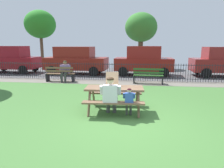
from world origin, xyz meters
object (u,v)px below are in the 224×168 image
at_px(picnic_table_foreground, 114,93).
at_px(park_bench_center, 148,76).
at_px(pizza_box_open, 112,84).
at_px(adult_at_table, 110,95).
at_px(far_tree_left, 40,25).
at_px(parked_car_left, 76,60).
at_px(far_tree_midleft, 141,28).
at_px(parked_car_far_left, 12,59).
at_px(parked_car_center, 144,60).
at_px(park_bench_left, 60,74).
at_px(person_on_park_bench, 65,70).
at_px(child_at_table, 129,100).

height_order(picnic_table_foreground, park_bench_center, park_bench_center).
bearing_deg(pizza_box_open, picnic_table_foreground, -42.16).
relative_size(adult_at_table, far_tree_left, 0.22).
xyz_separation_m(adult_at_table, parked_car_left, (-3.63, 8.31, 0.35)).
height_order(far_tree_left, far_tree_midleft, far_tree_left).
distance_m(parked_car_far_left, parked_car_center, 9.78).
distance_m(picnic_table_foreground, pizza_box_open, 0.29).
relative_size(park_bench_left, park_bench_center, 0.99).
distance_m(person_on_park_bench, parked_car_left, 3.12).
relative_size(parked_car_left, parked_car_center, 1.13).
relative_size(person_on_park_bench, parked_car_far_left, 0.30).
bearing_deg(parked_car_left, parked_car_far_left, -179.99).
xyz_separation_m(adult_at_table, parked_car_far_left, (-8.60, 8.31, 0.35)).
xyz_separation_m(adult_at_table, park_bench_left, (-3.61, 5.20, -0.24)).
bearing_deg(far_tree_left, picnic_table_foreground, -55.68).
distance_m(picnic_table_foreground, far_tree_midleft, 12.98).
xyz_separation_m(picnic_table_foreground, parked_car_far_left, (-8.66, 7.81, 0.41)).
relative_size(park_bench_center, far_tree_midleft, 0.33).
bearing_deg(far_tree_left, child_at_table, -55.25).
height_order(park_bench_left, parked_car_left, parked_car_left).
distance_m(picnic_table_foreground, far_tree_left, 15.63).
xyz_separation_m(far_tree_left, far_tree_midleft, (9.55, 0.00, -0.40)).
height_order(parked_car_left, parked_car_center, parked_car_center).
bearing_deg(picnic_table_foreground, adult_at_table, -96.42).
bearing_deg(parked_car_left, parked_car_center, -0.02).
height_order(picnic_table_foreground, person_on_park_bench, person_on_park_bench).
xyz_separation_m(picnic_table_foreground, child_at_table, (0.48, -0.50, -0.07)).
bearing_deg(far_tree_midleft, park_bench_left, -120.29).
xyz_separation_m(pizza_box_open, far_tree_midleft, (1.04, 12.52, 2.70)).
xyz_separation_m(park_bench_center, parked_car_center, (-0.17, 3.11, 0.59)).
xyz_separation_m(park_bench_left, parked_car_center, (4.79, 3.11, 0.59)).
bearing_deg(parked_car_far_left, child_at_table, -42.26).
distance_m(adult_at_table, park_bench_center, 5.38).
xyz_separation_m(pizza_box_open, person_on_park_bench, (-3.29, 4.64, -0.20)).
bearing_deg(pizza_box_open, child_at_table, -45.28).
xyz_separation_m(adult_at_table, far_tree_left, (-8.55, 13.11, 3.30)).
height_order(person_on_park_bench, parked_car_far_left, parked_car_far_left).
relative_size(picnic_table_foreground, child_at_table, 2.16).
bearing_deg(park_bench_left, picnic_table_foreground, -52.03).
bearing_deg(parked_car_left, picnic_table_foreground, -64.73).
bearing_deg(park_bench_left, park_bench_center, 0.00).
distance_m(child_at_table, parked_car_left, 9.31).
distance_m(child_at_table, park_bench_center, 5.26).
relative_size(parked_car_center, far_tree_left, 0.75).
bearing_deg(picnic_table_foreground, park_bench_left, 127.97).
bearing_deg(child_at_table, park_bench_center, 81.13).
height_order(child_at_table, park_bench_center, child_at_table).
relative_size(pizza_box_open, far_tree_left, 0.10).
bearing_deg(parked_car_center, far_tree_left, 153.76).
relative_size(adult_at_table, park_bench_left, 0.74).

